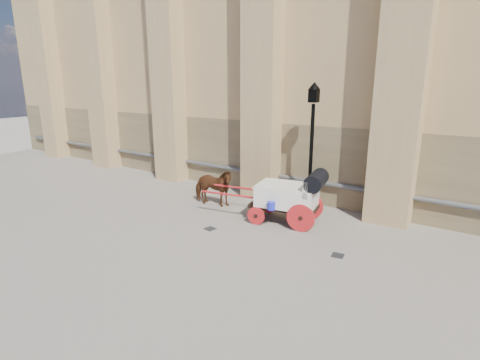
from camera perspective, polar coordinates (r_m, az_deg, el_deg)
The scene contains 6 objects.
ground at distance 12.07m, azimuth -1.87°, elevation -7.55°, with size 90.00×90.00×0.00m, color slate.
horse at distance 14.13m, azimuth -4.17°, elevation -1.07°, with size 0.78×1.72×1.45m, color #5B2E14.
carriage at distance 12.42m, azimuth 7.79°, elevation -2.19°, with size 4.31×1.88×1.83m.
street_lamp at distance 13.29m, azimuth 10.84°, elevation 5.28°, with size 0.43×0.43×4.57m.
drain_grate_near at distance 12.14m, azimuth -4.60°, elevation -7.40°, with size 0.32×0.32×0.01m, color black.
drain_grate_far at distance 10.71m, azimuth 14.68°, elevation -11.05°, with size 0.32×0.32×0.01m, color black.
Camera 1 is at (6.68, -8.93, 4.61)m, focal length 28.00 mm.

